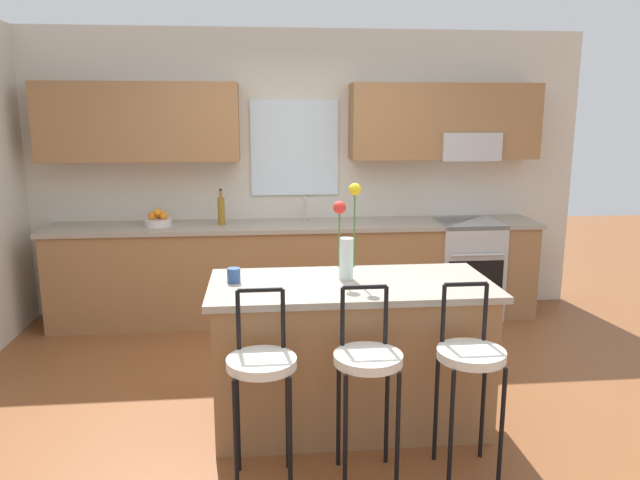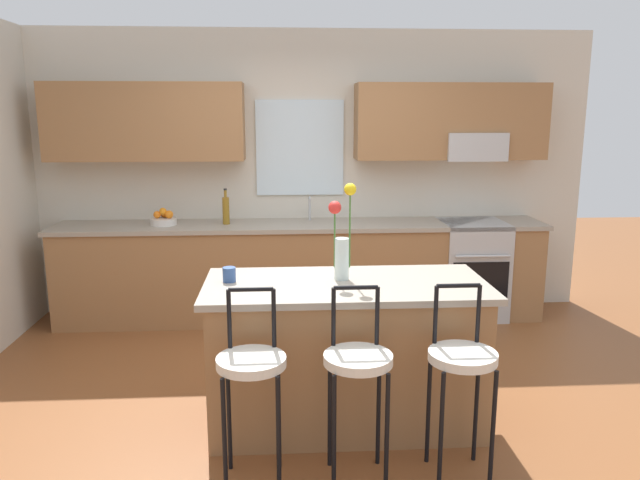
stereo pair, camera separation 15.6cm
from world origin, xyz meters
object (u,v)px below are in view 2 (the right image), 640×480
fruit_bowl_oranges (164,219)px  bottle_olive_oil (226,210)px  bar_stool_middle (358,367)px  mug_ceramic (229,275)px  flower_vase (342,241)px  kitchen_island (345,353)px  bar_stool_far (462,365)px  bar_stool_near (251,370)px  oven_range (471,269)px

fruit_bowl_oranges → bottle_olive_oil: size_ratio=0.72×
bar_stool_middle → mug_ceramic: bearing=136.5°
bar_stool_middle → flower_vase: 0.86m
kitchen_island → bar_stool_middle: bearing=-90.0°
mug_ceramic → bar_stool_far: bearing=-28.1°
flower_vase → bottle_olive_oil: size_ratio=1.81×
bar_stool_near → flower_vase: size_ratio=1.74×
kitchen_island → bar_stool_middle: bar_stool_middle is taller
bar_stool_far → bottle_olive_oil: bottle_olive_oil is taller
bar_stool_far → mug_ceramic: bearing=151.9°
kitchen_island → bottle_olive_oil: bottle_olive_oil is taller
flower_vase → bar_stool_near: bearing=-127.9°
oven_range → mug_ceramic: 2.93m
bar_stool_near → mug_ceramic: bearing=103.3°
flower_vase → bottle_olive_oil: bearing=114.2°
bar_stool_near → fruit_bowl_oranges: (-0.92, 2.65, 0.34)m
oven_range → bottle_olive_oil: size_ratio=2.78×
oven_range → bar_stool_near: bar_stool_near is taller
bar_stool_near → fruit_bowl_oranges: 2.82m
fruit_bowl_oranges → bar_stool_near: bearing=-70.8°
bar_stool_near → bottle_olive_oil: bottle_olive_oil is taller
kitchen_island → flower_vase: bearing=106.2°
bar_stool_far → bottle_olive_oil: size_ratio=3.15×
flower_vase → oven_range: bearing=53.3°
oven_range → bar_stool_near: 3.28m
bar_stool_far → mug_ceramic: size_ratio=11.58×
oven_range → bottle_olive_oil: (-2.32, 0.02, 0.59)m
kitchen_island → bar_stool_near: bearing=-132.0°
kitchen_island → bottle_olive_oil: bearing=113.9°
bar_stool_near → bar_stool_middle: bearing=0.0°
bar_stool_far → flower_vase: (-0.57, 0.68, 0.53)m
oven_range → fruit_bowl_oranges: fruit_bowl_oranges is taller
oven_range → kitchen_island: (-1.42, -2.01, 0.00)m
oven_range → mug_ceramic: (-2.13, -1.95, 0.51)m
oven_range → bar_stool_far: bar_stool_far is taller
mug_ceramic → bottle_olive_oil: 1.98m
kitchen_island → bar_stool_middle: size_ratio=1.65×
bar_stool_far → fruit_bowl_oranges: size_ratio=4.34×
kitchen_island → bar_stool_near: 0.84m
bar_stool_far → flower_vase: flower_vase is taller
flower_vase → mug_ceramic: bearing=-179.3°
bar_stool_middle → fruit_bowl_oranges: bearing=119.1°
bar_stool_far → bottle_olive_oil: (-1.45, 2.64, 0.42)m
mug_ceramic → oven_range: bearing=42.4°
kitchen_island → mug_ceramic: 0.87m
bar_stool_near → flower_vase: 1.01m
oven_range → mug_ceramic: size_ratio=10.22×
kitchen_island → mug_ceramic: (-0.71, 0.06, 0.50)m
oven_range → flower_vase: bearing=-126.7°
bar_stool_middle → bottle_olive_oil: bottle_olive_oil is taller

